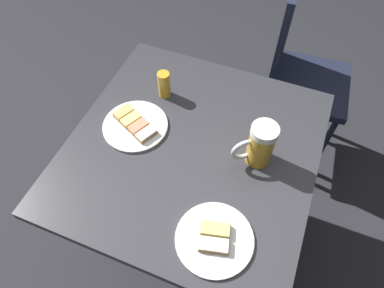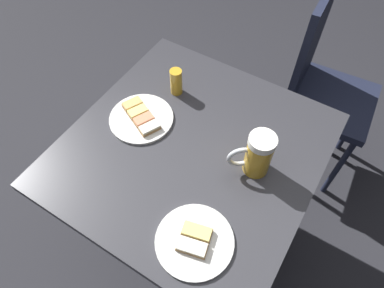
% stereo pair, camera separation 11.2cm
% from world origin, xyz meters
% --- Properties ---
extents(ground_plane, '(6.00, 6.00, 0.00)m').
position_xyz_m(ground_plane, '(0.00, 0.00, 0.00)').
color(ground_plane, '#28282D').
extents(cafe_table, '(0.82, 0.80, 0.74)m').
position_xyz_m(cafe_table, '(0.00, 0.00, 0.60)').
color(cafe_table, black).
rests_on(cafe_table, ground_plane).
extents(plate_near, '(0.22, 0.22, 0.03)m').
position_xyz_m(plate_near, '(-0.01, -0.21, 0.75)').
color(plate_near, white).
rests_on(plate_near, cafe_table).
extents(plate_far, '(0.22, 0.22, 0.03)m').
position_xyz_m(plate_far, '(0.27, 0.17, 0.75)').
color(plate_far, white).
rests_on(plate_far, cafe_table).
extents(beer_mug, '(0.11, 0.12, 0.16)m').
position_xyz_m(beer_mug, '(-0.03, 0.21, 0.82)').
color(beer_mug, gold).
rests_on(beer_mug, cafe_table).
extents(beer_glass_small, '(0.04, 0.04, 0.10)m').
position_xyz_m(beer_glass_small, '(-0.18, -0.18, 0.79)').
color(beer_glass_small, gold).
rests_on(beer_glass_small, cafe_table).
extents(cafe_chair, '(0.40, 0.40, 0.98)m').
position_xyz_m(cafe_chair, '(-0.71, 0.24, 0.56)').
color(cafe_chair, '#1E2338').
rests_on(cafe_chair, ground_plane).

